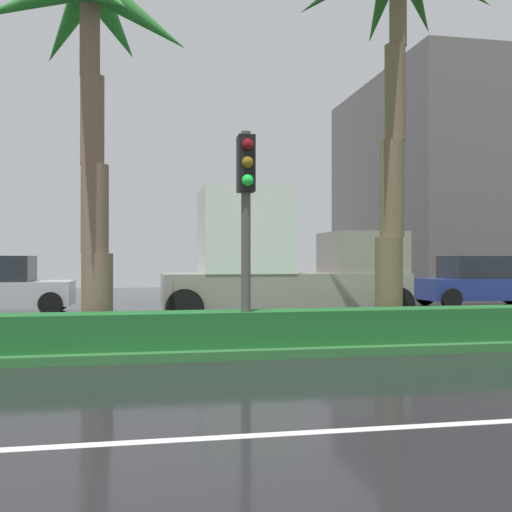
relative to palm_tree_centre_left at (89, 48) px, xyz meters
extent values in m
cube|color=black|center=(0.30, 1.49, -5.48)|extent=(90.00, 42.00, 0.10)
cube|color=white|center=(0.30, -5.51, -5.43)|extent=(81.00, 0.14, 0.01)
cube|color=#2D6B33|center=(0.30, 0.49, -5.35)|extent=(85.50, 4.00, 0.15)
cube|color=#1E6028|center=(0.30, -0.91, -4.98)|extent=(76.50, 0.70, 0.60)
cylinder|color=#795C4B|center=(0.14, -0.01, -4.48)|extent=(0.56, 0.56, 1.59)
cylinder|color=#795C4B|center=(0.10, 0.00, -2.89)|extent=(0.49, 0.49, 1.59)
cylinder|color=#795C4B|center=(0.05, 0.01, -1.30)|extent=(0.42, 0.42, 1.59)
cylinder|color=#795C4B|center=(0.01, 0.02, 0.29)|extent=(0.36, 0.36, 1.59)
cone|color=#2B782C|center=(0.86, -0.10, 0.60)|extent=(2.09, 0.84, 1.63)
cone|color=#2B782C|center=(0.37, 0.93, 0.83)|extent=(1.33, 2.20, 1.25)
cone|color=#2B782C|center=(-0.47, 0.81, 0.70)|extent=(1.56, 2.09, 1.48)
cone|color=#2B782C|center=(-0.94, -0.06, 0.76)|extent=(2.17, 0.74, 1.37)
cylinder|color=brown|center=(5.72, 0.03, -4.32)|extent=(0.54, 0.54, 1.92)
cylinder|color=brown|center=(5.81, 0.08, -2.40)|extent=(0.47, 0.47, 1.92)
cylinder|color=brown|center=(5.89, 0.12, -0.48)|extent=(0.41, 0.41, 1.92)
cylinder|color=#4C4C47|center=(2.66, -1.08, -3.45)|extent=(0.16, 0.16, 3.66)
cube|color=black|center=(2.66, -1.08, -2.17)|extent=(0.28, 0.32, 0.96)
sphere|color=maroon|center=(2.66, -1.25, -1.87)|extent=(0.20, 0.20, 0.20)
sphere|color=#7F600F|center=(2.66, -1.25, -2.17)|extent=(0.20, 0.20, 0.20)
sphere|color=#1EEA3F|center=(2.66, -1.25, -2.47)|extent=(0.20, 0.20, 0.20)
cylinder|color=black|center=(-1.67, 8.61, -5.09)|extent=(0.68, 0.22, 0.68)
cylinder|color=black|center=(-1.67, 6.81, -5.09)|extent=(0.68, 0.22, 0.68)
cube|color=gray|center=(4.62, 4.43, -4.62)|extent=(6.40, 2.30, 0.90)
cube|color=gray|center=(6.82, 4.43, -3.62)|extent=(1.90, 2.21, 1.10)
cube|color=silver|center=(3.57, 4.43, -3.07)|extent=(2.30, 2.35, 2.20)
cylinder|color=black|center=(7.32, 5.60, -4.97)|extent=(0.92, 0.30, 0.92)
cylinder|color=black|center=(7.32, 3.26, -4.97)|extent=(0.92, 0.30, 0.92)
cylinder|color=black|center=(1.92, 5.60, -4.97)|extent=(0.92, 0.30, 0.92)
cylinder|color=black|center=(1.92, 3.26, -4.97)|extent=(0.92, 0.30, 0.92)
cube|color=navy|center=(12.36, 7.50, -4.83)|extent=(4.30, 1.76, 0.72)
cube|color=#1E2328|center=(12.21, 7.50, -4.09)|extent=(2.30, 1.58, 0.76)
cylinder|color=black|center=(14.01, 8.40, -5.09)|extent=(0.68, 0.22, 0.68)
cylinder|color=black|center=(10.71, 8.40, -5.09)|extent=(0.68, 0.22, 0.68)
cylinder|color=black|center=(10.71, 6.60, -5.09)|extent=(0.68, 0.22, 0.68)
camera|label=1|loc=(0.96, -10.96, -3.76)|focal=41.56mm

